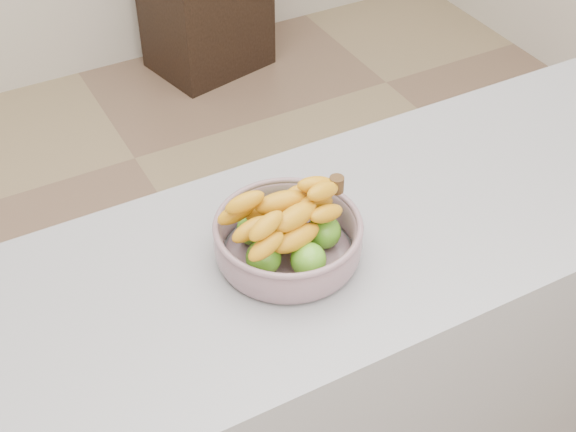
% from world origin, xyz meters
% --- Properties ---
extents(ground, '(4.00, 4.00, 0.00)m').
position_xyz_m(ground, '(0.00, 0.00, 0.00)').
color(ground, '#8D7856').
rests_on(ground, ground).
extents(counter, '(2.00, 0.60, 0.90)m').
position_xyz_m(counter, '(0.00, -0.40, 0.45)').
color(counter, '#94969C').
rests_on(counter, ground).
extents(fruit_bowl, '(0.28, 0.28, 0.15)m').
position_xyz_m(fruit_bowl, '(-0.17, -0.40, 0.95)').
color(fruit_bowl, '#8B95A7').
rests_on(fruit_bowl, counter).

